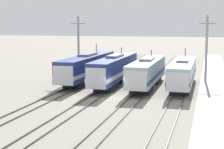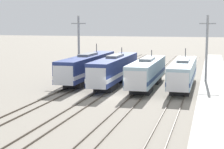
{
  "view_description": "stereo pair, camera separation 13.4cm",
  "coord_description": "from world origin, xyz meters",
  "views": [
    {
      "loc": [
        10.67,
        -42.8,
        8.81
      ],
      "look_at": [
        -0.8,
        0.91,
        2.57
      ],
      "focal_mm": 60.0,
      "sensor_mm": 36.0,
      "label": 1
    },
    {
      "loc": [
        10.8,
        -42.76,
        8.81
      ],
      "look_at": [
        -0.8,
        0.91,
        2.57
      ],
      "focal_mm": 60.0,
      "sensor_mm": 36.0,
      "label": 2
    }
  ],
  "objects": [
    {
      "name": "locomotive_center_right",
      "position": [
        2.4,
        7.2,
        2.11
      ],
      "size": [
        2.96,
        16.84,
        4.91
      ],
      "color": "#232326",
      "rests_on": "ground_plane"
    },
    {
      "name": "catenary_tower_left",
      "position": [
        -9.38,
        12.79,
        5.15
      ],
      "size": [
        2.36,
        0.34,
        9.92
      ],
      "color": "gray",
      "rests_on": "ground_plane"
    },
    {
      "name": "rail_pair_center_left",
      "position": [
        -2.4,
        0.0,
        0.07
      ],
      "size": [
        1.51,
        120.0,
        0.15
      ],
      "color": "#4C4238",
      "rests_on": "ground_plane"
    },
    {
      "name": "rail_pair_far_right",
      "position": [
        7.21,
        0.0,
        0.07
      ],
      "size": [
        1.51,
        120.0,
        0.15
      ],
      "color": "#4C4238",
      "rests_on": "ground_plane"
    },
    {
      "name": "catenary_tower_right",
      "position": [
        10.18,
        12.79,
        5.15
      ],
      "size": [
        2.36,
        0.34,
        9.92
      ],
      "color": "gray",
      "rests_on": "ground_plane"
    },
    {
      "name": "rail_pair_center_right",
      "position": [
        2.4,
        0.0,
        0.07
      ],
      "size": [
        1.51,
        120.0,
        0.15
      ],
      "color": "#4C4238",
      "rests_on": "ground_plane"
    },
    {
      "name": "ground_plane",
      "position": [
        0.0,
        0.0,
        0.0
      ],
      "size": [
        400.0,
        400.0,
        0.0
      ],
      "primitive_type": "plane",
      "color": "gray"
    },
    {
      "name": "platform",
      "position": [
        11.47,
        0.0,
        0.21
      ],
      "size": [
        4.0,
        120.0,
        0.41
      ],
      "color": "#B7B5AD",
      "rests_on": "ground_plane"
    },
    {
      "name": "rail_pair_far_left",
      "position": [
        -7.21,
        0.0,
        0.07
      ],
      "size": [
        1.51,
        120.0,
        0.15
      ],
      "color": "#4C4238",
      "rests_on": "ground_plane"
    },
    {
      "name": "locomotive_far_right",
      "position": [
        7.21,
        8.01,
        2.05
      ],
      "size": [
        2.84,
        17.31,
        5.17
      ],
      "color": "#232326",
      "rests_on": "ground_plane"
    },
    {
      "name": "locomotive_far_left",
      "position": [
        -7.21,
        10.33,
        2.19
      ],
      "size": [
        2.99,
        20.07,
        5.49
      ],
      "color": "black",
      "rests_on": "ground_plane"
    },
    {
      "name": "locomotive_center_left",
      "position": [
        -2.4,
        8.12,
        2.22
      ],
      "size": [
        2.79,
        18.71,
        5.11
      ],
      "color": "black",
      "rests_on": "ground_plane"
    }
  ]
}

